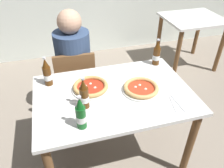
# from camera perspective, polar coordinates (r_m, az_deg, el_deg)

# --- Properties ---
(ground_plane) EXTENTS (8.00, 8.00, 0.00)m
(ground_plane) POSITION_cam_1_polar(r_m,az_deg,el_deg) (2.25, 0.36, -17.50)
(ground_plane) COLOR gray
(dining_table_main) EXTENTS (1.20, 0.80, 0.75)m
(dining_table_main) POSITION_cam_1_polar(r_m,az_deg,el_deg) (1.78, 0.43, -5.20)
(dining_table_main) COLOR silver
(dining_table_main) RESTS_ON ground_plane
(chair_behind_table) EXTENTS (0.42, 0.42, 0.85)m
(chair_behind_table) POSITION_cam_1_polar(r_m,az_deg,el_deg) (2.32, -9.17, 0.55)
(chair_behind_table) COLOR brown
(chair_behind_table) RESTS_ON ground_plane
(diner_seated) EXTENTS (0.34, 0.34, 1.21)m
(diner_seated) POSITION_cam_1_polar(r_m,az_deg,el_deg) (2.30, -9.48, 3.33)
(diner_seated) COLOR #2D3342
(diner_seated) RESTS_ON ground_plane
(dining_table_background) EXTENTS (0.80, 0.70, 0.75)m
(dining_table_background) POSITION_cam_1_polar(r_m,az_deg,el_deg) (3.46, 19.69, 13.27)
(dining_table_background) COLOR silver
(dining_table_background) RESTS_ON ground_plane
(pizza_margherita_near) EXTENTS (0.29, 0.29, 0.04)m
(pizza_margherita_near) POSITION_cam_1_polar(r_m,az_deg,el_deg) (1.73, 7.45, -1.11)
(pizza_margherita_near) COLOR white
(pizza_margherita_near) RESTS_ON dining_table_main
(pizza_marinara_far) EXTENTS (0.30, 0.30, 0.04)m
(pizza_marinara_far) POSITION_cam_1_polar(r_m,az_deg,el_deg) (1.74, -5.48, -0.76)
(pizza_marinara_far) COLOR white
(pizza_marinara_far) RESTS_ON dining_table_main
(beer_bottle_left) EXTENTS (0.07, 0.07, 0.25)m
(beer_bottle_left) POSITION_cam_1_polar(r_m,az_deg,el_deg) (1.53, -7.15, -2.82)
(beer_bottle_left) COLOR #512D0F
(beer_bottle_left) RESTS_ON dining_table_main
(beer_bottle_center) EXTENTS (0.07, 0.07, 0.25)m
(beer_bottle_center) POSITION_cam_1_polar(r_m,az_deg,el_deg) (1.81, -16.28, 2.64)
(beer_bottle_center) COLOR #512D0F
(beer_bottle_center) RESTS_ON dining_table_main
(beer_bottle_right) EXTENTS (0.07, 0.07, 0.25)m
(beer_bottle_right) POSITION_cam_1_polar(r_m,az_deg,el_deg) (2.06, 11.36, 7.56)
(beer_bottle_right) COLOR #512D0F
(beer_bottle_right) RESTS_ON dining_table_main
(beer_bottle_extra) EXTENTS (0.07, 0.07, 0.25)m
(beer_bottle_extra) POSITION_cam_1_polar(r_m,az_deg,el_deg) (1.39, -7.99, -7.74)
(beer_bottle_extra) COLOR #14591E
(beer_bottle_extra) RESTS_ON dining_table_main
(napkin_with_cutlery) EXTENTS (0.20, 0.20, 0.01)m
(napkin_with_cutlery) POSITION_cam_1_polar(r_m,az_deg,el_deg) (1.67, 15.94, -4.95)
(napkin_with_cutlery) COLOR white
(napkin_with_cutlery) RESTS_ON dining_table_main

